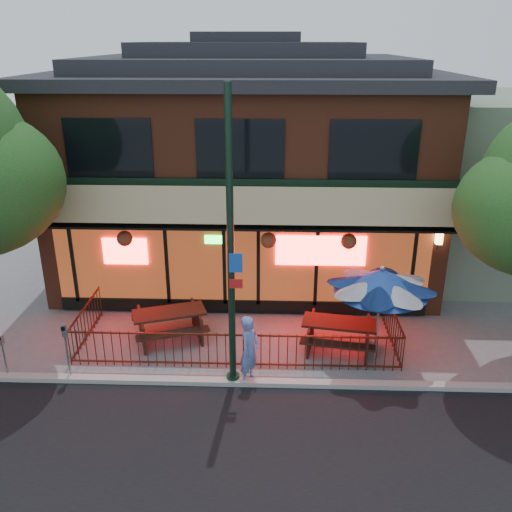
{
  "coord_description": "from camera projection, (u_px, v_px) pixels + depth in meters",
  "views": [
    {
      "loc": [
        0.96,
        -11.49,
        7.76
      ],
      "look_at": [
        0.47,
        2.0,
        2.35
      ],
      "focal_mm": 38.0,
      "sensor_mm": 36.0,
      "label": 1
    }
  ],
  "objects": [
    {
      "name": "street_light",
      "position": [
        231.0,
        262.0,
        12.03
      ],
      "size": [
        0.43,
        0.32,
        7.0
      ],
      "color": "black",
      "rests_on": "ground"
    },
    {
      "name": "ground",
      "position": [
        234.0,
        372.0,
        13.57
      ],
      "size": [
        80.0,
        80.0,
        0.0
      ],
      "primitive_type": "plane",
      "color": "gray",
      "rests_on": "ground"
    },
    {
      "name": "pedestrian",
      "position": [
        250.0,
        350.0,
        12.91
      ],
      "size": [
        0.65,
        0.76,
        1.76
      ],
      "primitive_type": "imported",
      "rotation": [
        0.0,
        0.0,
        1.15
      ],
      "color": "#5B77B7",
      "rests_on": "ground"
    },
    {
      "name": "neighbor_building",
      "position": [
        500.0,
        183.0,
        19.3
      ],
      "size": [
        6.0,
        7.0,
        6.0
      ],
      "primitive_type": "cube",
      "color": "slate",
      "rests_on": "ground"
    },
    {
      "name": "picnic_table_left",
      "position": [
        170.0,
        321.0,
        14.92
      ],
      "size": [
        2.35,
        2.06,
        0.84
      ],
      "color": "#371D14",
      "rests_on": "ground"
    },
    {
      "name": "picnic_table_right",
      "position": [
        339.0,
        331.0,
        14.41
      ],
      "size": [
        2.15,
        1.78,
        0.82
      ],
      "color": "black",
      "rests_on": "ground"
    },
    {
      "name": "curb",
      "position": [
        233.0,
        382.0,
        13.09
      ],
      "size": [
        80.0,
        0.25,
        0.12
      ],
      "primitive_type": "cube",
      "color": "#999993",
      "rests_on": "ground"
    },
    {
      "name": "parking_meter_far",
      "position": [
        3.0,
        349.0,
        13.09
      ],
      "size": [
        0.12,
        0.11,
        1.18
      ],
      "color": "gray",
      "rests_on": "ground"
    },
    {
      "name": "patio_fence",
      "position": [
        235.0,
        340.0,
        13.8
      ],
      "size": [
        8.44,
        2.62,
        1.0
      ],
      "color": "#42170E",
      "rests_on": "ground"
    },
    {
      "name": "restaurant_building",
      "position": [
        248.0,
        153.0,
        18.63
      ],
      "size": [
        12.96,
        9.49,
        8.05
      ],
      "color": "brown",
      "rests_on": "ground"
    },
    {
      "name": "patio_umbrella",
      "position": [
        381.0,
        281.0,
        13.26
      ],
      "size": [
        2.32,
        2.32,
        2.65
      ],
      "color": "gray",
      "rests_on": "ground"
    },
    {
      "name": "parking_meter_near",
      "position": [
        66.0,
        342.0,
        12.96
      ],
      "size": [
        0.16,
        0.15,
        1.5
      ],
      "color": "gray",
      "rests_on": "ground"
    }
  ]
}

